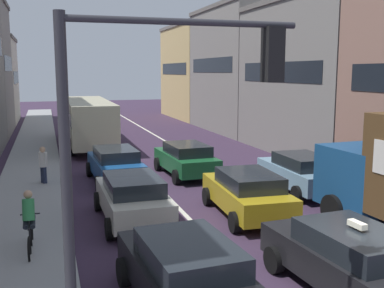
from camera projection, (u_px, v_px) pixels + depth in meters
sidewalk_left at (34, 155)px, 25.76m from camera, size 2.60×64.00×0.14m
lane_stripe_left at (124, 152)px, 27.25m from camera, size 0.16×60.00×0.01m
lane_stripe_right at (179, 149)px, 28.25m from camera, size 0.16×60.00×0.01m
building_row_right at (282, 74)px, 32.38m from camera, size 7.20×43.90×9.70m
traffic_light_pole at (153, 133)px, 6.76m from camera, size 3.58×0.38×5.50m
taxi_centre_lane_front at (350, 259)px, 9.73m from camera, size 2.28×4.40×1.66m
sedan_left_lane_front at (186, 273)px, 9.06m from camera, size 2.26×4.40×1.49m
sedan_centre_lane_second at (247, 192)px, 15.08m from camera, size 2.26×4.40×1.49m
wagon_left_lane_second at (133, 197)px, 14.54m from camera, size 2.08×4.31×1.49m
hatchback_centre_lane_third at (186, 159)px, 20.94m from camera, size 2.19×4.36×1.49m
sedan_left_lane_third at (115, 164)px, 19.74m from camera, size 2.20×4.37×1.49m
sedan_right_lane_behind_truck at (301, 172)px, 18.18m from camera, size 2.16×4.35×1.49m
bus_mid_queue_primary at (88, 119)px, 29.10m from camera, size 2.86×10.52×2.90m
cyclist_on_sidewalk at (29, 224)px, 11.81m from camera, size 0.50×1.73×1.72m
pedestrian_near_kerb at (43, 164)px, 19.02m from camera, size 0.34×0.49×1.66m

